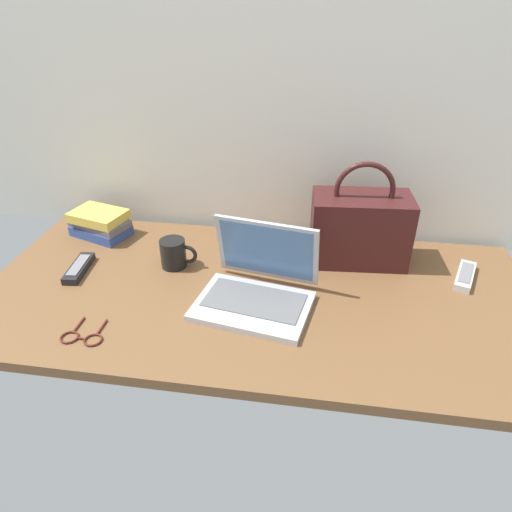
% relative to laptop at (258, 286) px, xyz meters
% --- Properties ---
extents(desk, '(1.60, 0.76, 0.03)m').
position_rel_laptop_xyz_m(desk, '(-0.01, 0.04, -0.06)').
color(desk, brown).
rests_on(desk, ground).
extents(laptop, '(0.35, 0.31, 0.22)m').
position_rel_laptop_xyz_m(laptop, '(0.00, 0.00, 0.00)').
color(laptop, '#B2B5BA').
rests_on(laptop, desk).
extents(coffee_mug, '(0.12, 0.08, 0.09)m').
position_rel_laptop_xyz_m(coffee_mug, '(-0.28, 0.14, 0.00)').
color(coffee_mug, black).
rests_on(coffee_mug, desk).
extents(remote_control_near, '(0.10, 0.17, 0.02)m').
position_rel_laptop_xyz_m(remote_control_near, '(0.61, 0.20, -0.03)').
color(remote_control_near, '#B7B7B7').
rests_on(remote_control_near, desk).
extents(remote_control_far, '(0.06, 0.16, 0.02)m').
position_rel_laptop_xyz_m(remote_control_far, '(-0.57, 0.06, -0.03)').
color(remote_control_far, black).
rests_on(remote_control_far, desk).
extents(eyeglasses, '(0.11, 0.11, 0.01)m').
position_rel_laptop_xyz_m(eyeglasses, '(-0.42, -0.23, -0.04)').
color(eyeglasses, '#591E19').
rests_on(eyeglasses, desk).
extents(handbag, '(0.31, 0.18, 0.33)m').
position_rel_laptop_xyz_m(handbag, '(0.28, 0.27, 0.07)').
color(handbag, '#3F1919').
rests_on(handbag, desk).
extents(book_stack, '(0.23, 0.18, 0.09)m').
position_rel_laptop_xyz_m(book_stack, '(-0.60, 0.30, -0.00)').
color(book_stack, '#334C99').
rests_on(book_stack, desk).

